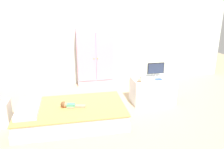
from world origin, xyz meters
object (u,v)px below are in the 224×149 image
Objects in this scene: tv_monitor at (156,69)px; rocking_horse_toy at (140,80)px; wardrobe at (95,57)px; tv_stand at (153,90)px; bed at (72,114)px; doll at (68,105)px; book_blue at (158,79)px; nightstand at (0,113)px.

tv_monitor is 0.47m from rocking_horse_toy.
tv_stand is (0.95, -1.17, -0.42)m from wardrobe.
bed is at bearing -163.02° from tv_stand.
bed is 0.18m from doll.
tv_monitor is 0.23m from book_blue.
doll is 1.65m from tv_stand.
doll is 1.80m from wardrobe.
bed is at bearing -6.10° from nightstand.
tv_monitor is at bearing 86.15° from book_blue.
book_blue is at bearing -60.07° from tv_stand.
doll is 1.69m from book_blue.
bed is at bearing -167.10° from book_blue.
doll is 1.32m from rocking_horse_toy.
doll is at bearing -159.89° from bed.
doll is 3.75× the size of rocking_horse_toy.
tv_monitor reaches higher than doll.
tv_monitor reaches higher than nightstand.
book_blue is (1.01, -1.27, -0.17)m from wardrobe.
rocking_horse_toy reaches higher than doll.
nightstand is 3.36× the size of book_blue.
tv_stand is 7.63× the size of rocking_horse_toy.
rocking_horse_toy is at bearing -148.79° from tv_monitor.
doll is 3.35× the size of book_blue.
wardrobe reaches higher than doll.
tv_monitor is (1.02, -1.09, -0.02)m from wardrobe.
nightstand is 2.71m from book_blue.
nightstand is at bearing -137.69° from wardrobe.
nightstand is 2.33m from rocking_horse_toy.
nightstand is at bearing -170.95° from tv_monitor.
wardrobe is at bearing 42.31° from nightstand.
wardrobe is 4.05× the size of tv_monitor.
nightstand is at bearing -175.23° from rocking_horse_toy.
bed is 1.28× the size of wardrobe.
book_blue is (0.06, -0.10, 0.25)m from tv_stand.
doll is (-0.05, -0.02, 0.17)m from bed.
nightstand is 0.49× the size of tv_stand.
tv_monitor is (1.65, 0.56, 0.33)m from doll.
rocking_horse_toy is 0.89× the size of book_blue.
doll is at bearing -162.93° from tv_stand.
rocking_horse_toy reaches higher than tv_stand.
book_blue is (-0.01, -0.18, -0.15)m from tv_monitor.
book_blue is (2.68, 0.25, 0.29)m from nightstand.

